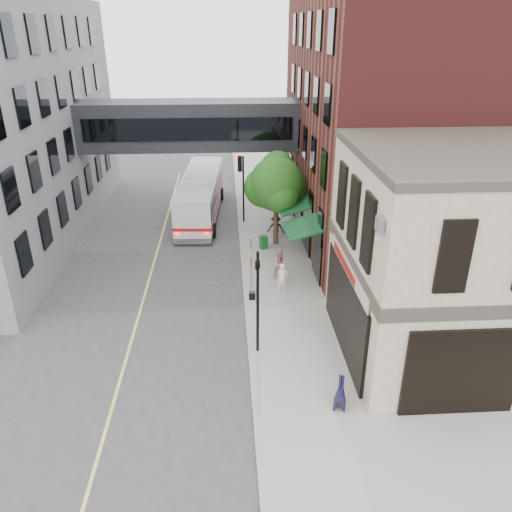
{
  "coord_description": "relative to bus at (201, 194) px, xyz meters",
  "views": [
    {
      "loc": [
        -0.7,
        -15.08,
        12.43
      ],
      "look_at": [
        0.47,
        4.33,
        3.38
      ],
      "focal_mm": 35.0,
      "sensor_mm": 36.0,
      "label": 1
    }
  ],
  "objects": [
    {
      "name": "ground",
      "position": [
        2.55,
        -18.6,
        -1.64
      ],
      "size": [
        120.0,
        120.0,
        0.0
      ],
      "primitive_type": "plane",
      "color": "#38383A",
      "rests_on": "ground"
    },
    {
      "name": "pedestrian_c",
      "position": [
        4.8,
        -5.23,
        -0.65
      ],
      "size": [
        1.17,
        0.79,
        1.67
      ],
      "primitive_type": "imported",
      "rotation": [
        0.0,
        0.0,
        -0.17
      ],
      "color": "black",
      "rests_on": "sidewalk_main"
    },
    {
      "name": "traffic_signal_far",
      "position": [
        2.81,
        -1.6,
        1.7
      ],
      "size": [
        0.53,
        0.28,
        4.5
      ],
      "color": "black",
      "rests_on": "sidewalk_main"
    },
    {
      "name": "lane_marking",
      "position": [
        -2.45,
        -8.6,
        -1.63
      ],
      "size": [
        0.12,
        40.0,
        0.01
      ],
      "primitive_type": "cube",
      "color": "#D8CC4C",
      "rests_on": "ground"
    },
    {
      "name": "newspaper_box",
      "position": [
        3.96,
        -6.28,
        -1.08
      ],
      "size": [
        0.51,
        0.48,
        0.81
      ],
      "primitive_type": "cube",
      "rotation": [
        0.0,
        0.0,
        0.38
      ],
      "color": "#12501A",
      "rests_on": "sidewalk_main"
    },
    {
      "name": "street_tree",
      "position": [
        4.75,
        -5.39,
        2.27
      ],
      "size": [
        3.8,
        3.2,
        5.6
      ],
      "color": "#382619",
      "rests_on": "sidewalk_main"
    },
    {
      "name": "pedestrian_a",
      "position": [
        4.53,
        -11.65,
        -0.74
      ],
      "size": [
        0.6,
        0.44,
        1.5
      ],
      "primitive_type": "imported",
      "rotation": [
        0.0,
        0.0,
        0.16
      ],
      "color": "white",
      "rests_on": "sidewalk_main"
    },
    {
      "name": "bus",
      "position": [
        0.0,
        0.0,
        0.0
      ],
      "size": [
        3.17,
        10.98,
        2.92
      ],
      "color": "silver",
      "rests_on": "ground"
    },
    {
      "name": "corner_building",
      "position": [
        11.52,
        -16.6,
        2.58
      ],
      "size": [
        10.19,
        8.12,
        8.45
      ],
      "color": "tan",
      "rests_on": "ground"
    },
    {
      "name": "sidewalk_main",
      "position": [
        4.55,
        -4.6,
        -1.56
      ],
      "size": [
        4.0,
        60.0,
        0.15
      ],
      "primitive_type": "cube",
      "color": "gray",
      "rests_on": "ground"
    },
    {
      "name": "pedestrian_b",
      "position": [
        4.57,
        -10.09,
        -0.67
      ],
      "size": [
        0.86,
        0.7,
        1.62
      ],
      "primitive_type": "imported",
      "rotation": [
        0.0,
        0.0,
        0.12
      ],
      "color": "#C88193",
      "rests_on": "sidewalk_main"
    },
    {
      "name": "brick_building",
      "position": [
        12.53,
        -3.61,
        5.35
      ],
      "size": [
        13.76,
        18.0,
        14.0
      ],
      "color": "#541C1A",
      "rests_on": "ground"
    },
    {
      "name": "sandwich_board",
      "position": [
        5.63,
        -20.1,
        -0.92
      ],
      "size": [
        0.56,
        0.72,
        1.13
      ],
      "primitive_type": "cube",
      "rotation": [
        0.0,
        0.0,
        -0.27
      ],
      "color": "black",
      "rests_on": "sidewalk_main"
    },
    {
      "name": "street_sign_pole",
      "position": [
        2.94,
        -11.6,
        0.3
      ],
      "size": [
        0.08,
        0.75,
        3.0
      ],
      "color": "gray",
      "rests_on": "sidewalk_main"
    },
    {
      "name": "traffic_signal_near",
      "position": [
        2.92,
        -16.6,
        1.35
      ],
      "size": [
        0.44,
        0.22,
        4.6
      ],
      "color": "black",
      "rests_on": "sidewalk_main"
    },
    {
      "name": "skyway_bridge",
      "position": [
        -0.45,
        -0.6,
        4.86
      ],
      "size": [
        14.0,
        3.18,
        3.0
      ],
      "color": "black",
      "rests_on": "ground"
    }
  ]
}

